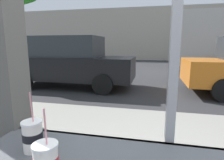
{
  "coord_description": "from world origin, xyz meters",
  "views": [
    {
      "loc": [
        -0.12,
        -0.98,
        1.52
      ],
      "look_at": [
        -0.73,
        1.86,
        0.97
      ],
      "focal_mm": 29.88,
      "sensor_mm": 36.0,
      "label": 1
    }
  ],
  "objects": [
    {
      "name": "parked_car_black",
      "position": [
        -2.98,
        5.25,
        0.91
      ],
      "size": [
        4.45,
        1.93,
        1.81
      ],
      "color": "black",
      "rests_on": "ground"
    },
    {
      "name": "sidewalk_strip",
      "position": [
        0.0,
        1.6,
        0.05
      ],
      "size": [
        16.0,
        2.8,
        0.1
      ],
      "primitive_type": "cube",
      "color": "gray",
      "rests_on": "ground"
    },
    {
      "name": "ground_plane",
      "position": [
        0.0,
        8.0,
        0.0
      ],
      "size": [
        60.0,
        60.0,
        0.0
      ],
      "primitive_type": "plane",
      "color": "#2D2D30"
    },
    {
      "name": "soda_cup_right",
      "position": [
        -0.71,
        -0.19,
        1.06
      ],
      "size": [
        0.11,
        0.11,
        0.32
      ],
      "color": "silver",
      "rests_on": "window_counter"
    },
    {
      "name": "building_facade_far",
      "position": [
        0.0,
        18.46,
        2.53
      ],
      "size": [
        28.0,
        1.2,
        5.07
      ],
      "primitive_type": "cube",
      "color": "#A89E8E",
      "rests_on": "ground"
    }
  ]
}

